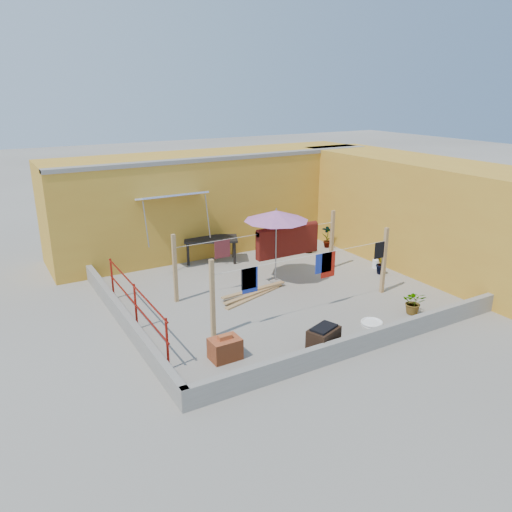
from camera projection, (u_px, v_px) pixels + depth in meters
The scene contains 21 objects.
ground at pixel (275, 293), 13.39m from camera, with size 80.00×80.00×0.00m, color #9E998E.
wall_back at pixel (215, 200), 16.96m from camera, with size 11.00×3.27×3.21m.
wall_right at pixel (419, 212), 15.35m from camera, with size 2.40×9.00×3.20m, color gold.
parapet_front at pixel (367, 341), 10.39m from camera, with size 8.30×0.16×0.44m, color gray.
parapet_left at pixel (124, 319), 11.38m from camera, with size 0.16×7.30×0.44m, color gray.
red_railing at pixel (135, 300), 11.17m from camera, with size 0.05×4.20×1.10m.
clothesline_rig at pixel (287, 246), 13.83m from camera, with size 5.09×2.35×1.80m.
patio_umbrella at pixel (276, 216), 13.55m from camera, with size 1.91×1.91×2.14m.
outdoor_table at pixel (211, 240), 15.62m from camera, with size 1.84×1.43×0.77m.
brick_stack at pixel (225, 348), 10.07m from camera, with size 0.62×0.45×0.54m.
lumber_pile at pixel (254, 293), 13.19m from camera, with size 2.11×0.78×0.13m.
brazier at pixel (323, 340), 10.28m from camera, with size 0.78×0.64×0.60m.
white_basin at pixel (372, 323), 11.58m from camera, with size 0.52×0.52×0.09m.
water_jug_a at pixel (376, 264), 15.22m from camera, with size 0.20×0.20×0.31m.
water_jug_b at pixel (320, 262), 15.38m from camera, with size 0.20×0.20×0.31m.
green_hose at pixel (308, 243), 17.62m from camera, with size 0.50×0.50×0.07m.
plant_back_a at pixel (277, 239), 16.90m from camera, with size 0.65×0.56×0.72m, color #175218.
plant_back_b at pixel (309, 243), 16.59m from camera, with size 0.37×0.37×0.65m, color #175218.
plant_right_a at pixel (328, 236), 17.09m from camera, with size 0.42×0.28×0.80m, color #175218.
plant_right_b at pixel (381, 264), 14.64m from camera, with size 0.36×0.29×0.65m, color #175218.
plant_right_c at pixel (414, 302), 12.08m from camera, with size 0.54×0.47×0.60m, color #175218.
Camera 1 is at (-6.66, -10.44, 5.23)m, focal length 35.00 mm.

